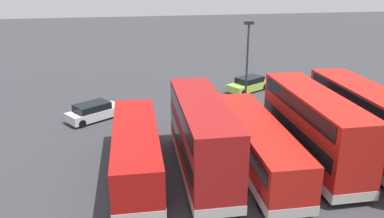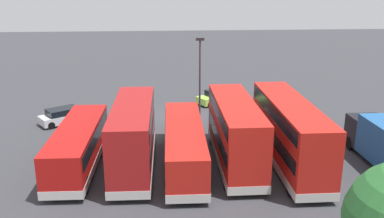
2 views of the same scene
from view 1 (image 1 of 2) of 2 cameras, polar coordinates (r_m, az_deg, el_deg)
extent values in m
plane|color=#38383D|center=(34.85, 3.59, 0.32)|extent=(140.00, 140.00, 0.00)
cube|color=red|center=(26.85, 24.58, -2.05)|extent=(2.56, 11.96, 4.20)
cube|color=silver|center=(27.53, 24.04, -5.58)|extent=(2.60, 12.00, 0.55)
cube|color=black|center=(26.91, 24.52, -2.45)|extent=(2.62, 11.16, 0.90)
cube|color=black|center=(26.37, 25.04, 0.98)|extent=(2.62, 11.16, 0.90)
cube|color=black|center=(31.71, 18.65, 1.57)|extent=(2.25, 0.06, 1.10)
cylinder|color=black|center=(30.57, 17.67, -2.39)|extent=(0.30, 1.10, 1.10)
cylinder|color=black|center=(31.65, 21.30, -2.07)|extent=(0.30, 1.10, 1.10)
cube|color=red|center=(25.22, 17.18, -2.45)|extent=(2.55, 10.34, 4.20)
cube|color=silver|center=(25.94, 16.77, -6.19)|extent=(2.59, 10.38, 0.55)
cube|color=black|center=(25.29, 17.13, -2.87)|extent=(2.61, 9.54, 0.90)
cube|color=black|center=(24.71, 17.53, 0.77)|extent=(2.61, 9.54, 0.90)
cube|color=black|center=(29.69, 12.75, 0.92)|extent=(2.25, 0.06, 1.10)
cylinder|color=black|center=(28.65, 11.47, -3.34)|extent=(0.30, 1.10, 1.10)
cylinder|color=black|center=(29.51, 15.56, -2.98)|extent=(0.30, 1.10, 1.10)
cylinder|color=black|center=(22.57, 18.34, -10.72)|extent=(0.30, 1.10, 1.10)
cylinder|color=black|center=(23.65, 23.24, -9.90)|extent=(0.30, 1.10, 1.10)
cube|color=red|center=(24.12, 9.48, -4.91)|extent=(2.75, 11.66, 2.60)
cube|color=silver|center=(24.56, 9.35, -7.08)|extent=(2.79, 11.70, 0.55)
cube|color=black|center=(23.88, 9.57, -3.60)|extent=(2.79, 10.86, 0.90)
cube|color=black|center=(29.09, 6.03, 0.92)|extent=(2.25, 0.10, 1.10)
cylinder|color=black|center=(28.14, 4.42, -3.41)|extent=(0.32, 1.10, 1.10)
cylinder|color=black|center=(28.72, 8.81, -3.10)|extent=(0.32, 1.10, 1.10)
cylinder|color=black|center=(20.66, 10.10, -12.98)|extent=(0.32, 1.10, 1.10)
cylinder|color=black|center=(21.44, 15.94, -12.17)|extent=(0.32, 1.10, 1.10)
cube|color=#A51919|center=(22.80, 1.47, -3.93)|extent=(2.69, 10.09, 4.20)
cube|color=silver|center=(23.60, 1.43, -7.98)|extent=(2.73, 10.13, 0.55)
cube|color=black|center=(22.88, 1.46, -4.39)|extent=(2.74, 9.29, 0.90)
cube|color=black|center=(22.24, 1.50, -0.39)|extent=(2.74, 9.29, 0.90)
cube|color=black|center=(27.51, -0.45, -0.10)|extent=(2.25, 0.09, 1.10)
cylinder|color=black|center=(26.70, -2.37, -4.70)|extent=(0.31, 1.10, 1.10)
cylinder|color=black|center=(27.03, 2.38, -4.39)|extent=(0.31, 1.10, 1.10)
cylinder|color=black|center=(20.38, 0.13, -13.13)|extent=(0.31, 1.10, 1.10)
cylinder|color=black|center=(20.81, 6.40, -12.51)|extent=(0.31, 1.10, 1.10)
cube|color=#B71411|center=(23.23, -8.15, -5.84)|extent=(2.75, 10.59, 2.60)
cube|color=silver|center=(23.69, -8.03, -8.07)|extent=(2.79, 10.63, 0.55)
cube|color=black|center=(22.98, -8.23, -4.49)|extent=(2.80, 9.79, 0.90)
cube|color=black|center=(27.90, -8.42, -0.03)|extent=(2.25, 0.10, 1.10)
cylinder|color=black|center=(27.24, -10.57, -4.53)|extent=(0.32, 1.11, 1.10)
cylinder|color=black|center=(27.23, -5.83, -4.29)|extent=(0.32, 1.11, 1.10)
cylinder|color=black|center=(20.42, -11.03, -13.48)|extent=(0.32, 1.11, 1.10)
cylinder|color=black|center=(20.41, -4.55, -13.15)|extent=(0.32, 1.11, 1.10)
cube|color=#A5D14C|center=(39.50, 8.15, 3.33)|extent=(4.70, 3.75, 0.70)
cube|color=black|center=(39.47, 8.39, 4.26)|extent=(3.10, 2.73, 0.55)
cylinder|color=black|center=(37.91, 7.40, 2.33)|extent=(0.66, 0.51, 0.64)
cylinder|color=black|center=(38.96, 5.69, 2.89)|extent=(0.66, 0.51, 0.64)
cylinder|color=black|center=(40.22, 10.51, 3.19)|extent=(0.66, 0.51, 0.64)
cylinder|color=black|center=(41.21, 8.82, 3.70)|extent=(0.66, 0.51, 0.64)
cube|color=silver|center=(32.67, -13.95, -0.62)|extent=(4.69, 3.98, 0.70)
cube|color=black|center=(32.37, -14.34, 0.33)|extent=(3.13, 2.85, 0.55)
cylinder|color=black|center=(34.16, -12.28, 0.05)|extent=(0.65, 0.54, 0.64)
cylinder|color=black|center=(32.88, -10.79, -0.64)|extent=(0.65, 0.54, 0.64)
cylinder|color=black|center=(32.71, -17.07, -1.30)|extent=(0.65, 0.54, 0.64)
cylinder|color=black|center=(31.37, -15.71, -2.07)|extent=(0.65, 0.54, 0.64)
cylinder|color=#38383D|center=(31.39, 7.95, 5.18)|extent=(0.16, 0.16, 7.57)
cube|color=#262628|center=(30.64, 8.30, 12.31)|extent=(0.70, 0.30, 0.24)
cylinder|color=#333338|center=(41.35, 16.42, 3.39)|extent=(0.60, 0.60, 0.95)
camera|label=2|loc=(9.00, 126.37, -6.40)|focal=39.52mm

